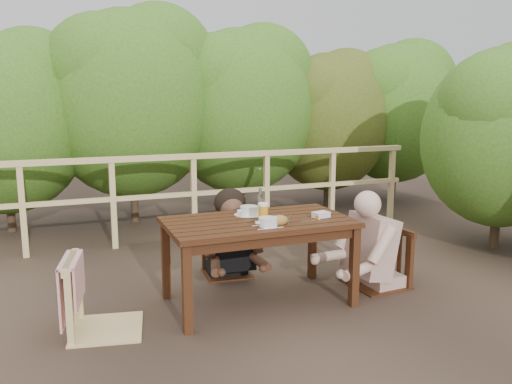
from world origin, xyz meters
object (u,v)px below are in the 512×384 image
object	(u,v)px
bread_roll	(279,221)
beer_glass	(263,213)
tumbler	(288,221)
butter_tub	(321,215)
diner_right	(382,207)
chair_left	(104,261)
chair_far	(227,230)
soup_near	(268,223)
chair_right	(378,232)
table	(258,262)
soup_far	(249,211)
bottle	(260,202)
woman	(226,207)

from	to	relation	value
bread_roll	beer_glass	xyz separation A→B (m)	(-0.08, 0.13, 0.04)
tumbler	butter_tub	distance (m)	0.36
diner_right	butter_tub	xyz separation A→B (m)	(-0.64, -0.09, -0.00)
chair_left	chair_far	world-z (taller)	chair_left
soup_near	bread_roll	xyz separation A→B (m)	(0.10, 0.03, 0.00)
chair_right	tumbler	bearing A→B (deg)	-82.96
table	diner_right	size ratio (longest dim) A/B	1.03
chair_far	diner_right	xyz separation A→B (m)	(1.16, -0.75, 0.28)
tumbler	diner_right	bearing A→B (deg)	10.75
soup_far	bottle	bearing A→B (deg)	-5.37
bread_roll	bottle	bearing A→B (deg)	89.66
soup_far	woman	bearing A→B (deg)	92.30
chair_left	diner_right	world-z (taller)	diner_right
chair_far	soup_far	bearing A→B (deg)	-82.88
chair_left	butter_tub	distance (m)	1.71
chair_left	bread_roll	xyz separation A→B (m)	(1.29, -0.11, 0.20)
chair_left	chair_far	bearing A→B (deg)	-44.37
soup_near	bread_roll	size ratio (longest dim) A/B	1.69
beer_glass	tumbler	xyz separation A→B (m)	(0.14, -0.14, -0.04)
table	bread_roll	xyz separation A→B (m)	(0.09, -0.20, 0.38)
soup_far	tumbler	world-z (taller)	soup_far
chair_far	woman	bearing A→B (deg)	94.73
diner_right	table	bearing A→B (deg)	84.88
chair_far	beer_glass	bearing A→B (deg)	-82.56
soup_far	bottle	xyz separation A→B (m)	(0.10, -0.01, 0.07)
chair_right	bread_roll	size ratio (longest dim) A/B	6.76
chair_left	butter_tub	bearing A→B (deg)	-80.02
table	woman	distance (m)	0.81
chair_far	soup_near	xyz separation A→B (m)	(0.01, -0.96, 0.29)
soup_far	butter_tub	distance (m)	0.59
diner_right	bread_roll	bearing A→B (deg)	95.52
chair_left	tumbler	world-z (taller)	chair_left
chair_right	soup_far	distance (m)	1.16
chair_left	woman	distance (m)	1.45
chair_left	soup_far	bearing A→B (deg)	-65.66
diner_right	soup_near	xyz separation A→B (m)	(-1.15, -0.20, 0.01)
chair_right	butter_tub	distance (m)	0.66
soup_near	bottle	xyz separation A→B (m)	(0.11, 0.42, 0.07)
bottle	chair_left	bearing A→B (deg)	-167.67
chair_far	bottle	xyz separation A→B (m)	(0.12, -0.54, 0.36)
chair_right	diner_right	size ratio (longest dim) A/B	0.68
woman	soup_far	size ratio (longest dim) A/B	5.14
chair_far	bread_roll	size ratio (longest dim) A/B	5.99
chair_right	diner_right	bearing A→B (deg)	85.96
tumbler	bread_roll	bearing A→B (deg)	171.49
table	woman	size ratio (longest dim) A/B	1.14
soup_far	tumbler	distance (m)	0.44
table	soup_near	world-z (taller)	soup_near
chair_right	soup_near	size ratio (longest dim) A/B	3.99
soup_far	bread_roll	world-z (taller)	same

